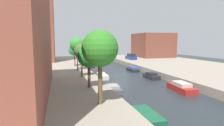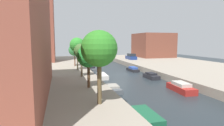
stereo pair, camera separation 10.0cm
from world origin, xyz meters
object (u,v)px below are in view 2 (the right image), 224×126
object	(u,v)px
apartment_tower_far	(31,21)
street_tree_2	(81,51)
moored_boat_right_3	(133,69)
moored_boat_left_2	(102,76)
street_tree_0	(99,49)
moored_boat_right_1	(181,88)
moored_boat_left_3	(91,69)
moored_boat_right_2	(151,76)
parked_car	(131,57)
low_block_right	(153,45)
street_tree_3	(77,45)
street_tree_4	(75,50)
moored_boat_left_0	(146,116)
moored_boat_left_1	(112,89)
street_tree_1	(88,56)

from	to	relation	value
apartment_tower_far	street_tree_2	distance (m)	24.70
street_tree_2	moored_boat_right_3	xyz separation A→B (m)	(10.76, 8.12, -4.05)
moored_boat_left_2	street_tree_0	bearing A→B (deg)	-103.63
moored_boat_left_2	moored_boat_right_1	distance (m)	12.44
moored_boat_left_3	moored_boat_right_2	size ratio (longest dim) A/B	1.35
parked_car	moored_boat_left_3	size ratio (longest dim) A/B	1.08
low_block_right	parked_car	world-z (taller)	low_block_right
moored_boat_left_3	moored_boat_right_1	world-z (taller)	moored_boat_right_1
low_block_right	street_tree_3	size ratio (longest dim) A/B	2.02
street_tree_2	street_tree_4	bearing A→B (deg)	90.00
low_block_right	street_tree_4	bearing A→B (deg)	-147.81
moored_boat_right_3	moored_boat_right_2	bearing A→B (deg)	-89.86
street_tree_0	moored_boat_right_1	world-z (taller)	street_tree_0
street_tree_3	street_tree_4	size ratio (longest dim) A/B	1.26
low_block_right	moored_boat_left_0	xyz separation A→B (m)	(-21.91, -40.39, -4.33)
moored_boat_right_2	moored_boat_left_2	bearing A→B (deg)	159.97
moored_boat_left_0	moored_boat_left_3	distance (m)	24.37
street_tree_3	moored_boat_right_3	size ratio (longest dim) A/B	1.48
apartment_tower_far	moored_boat_right_2	world-z (taller)	apartment_tower_far
moored_boat_left_2	moored_boat_left_0	bearing A→B (deg)	-91.38
low_block_right	moored_boat_right_1	bearing A→B (deg)	-112.98
street_tree_4	moored_boat_left_1	distance (m)	17.04
low_block_right	moored_boat_left_2	world-z (taller)	low_block_right
apartment_tower_far	moored_boat_right_2	distance (m)	30.93
apartment_tower_far	street_tree_0	bearing A→B (deg)	-75.30
parked_car	street_tree_4	bearing A→B (deg)	-147.57
street_tree_0	moored_boat_left_3	world-z (taller)	street_tree_0
street_tree_4	moored_boat_right_3	xyz separation A→B (m)	(10.76, -3.34, -3.74)
apartment_tower_far	street_tree_4	xyz separation A→B (m)	(8.89, -10.78, -6.38)
moored_boat_left_1	moored_boat_right_1	size ratio (longest dim) A/B	0.78
moored_boat_left_1	moored_boat_right_1	bearing A→B (deg)	-16.25
moored_boat_right_3	parked_car	bearing A→B (deg)	69.82
low_block_right	parked_car	size ratio (longest dim) A/B	2.40
moored_boat_left_0	moored_boat_right_3	world-z (taller)	moored_boat_right_3
moored_boat_left_1	moored_boat_right_2	bearing A→B (deg)	35.02
moored_boat_right_3	street_tree_1	bearing A→B (deg)	-126.77
street_tree_0	street_tree_3	world-z (taller)	street_tree_0
moored_boat_left_3	apartment_tower_far	bearing A→B (deg)	137.45
parked_car	moored_boat_left_2	xyz separation A→B (m)	(-12.03, -18.17, -1.34)
moored_boat_left_0	moored_boat_right_3	xyz separation A→B (m)	(7.55, 21.25, 0.11)
street_tree_0	moored_boat_left_2	bearing A→B (deg)	76.37
moored_boat_right_1	moored_boat_right_2	size ratio (longest dim) A/B	1.36
moored_boat_left_3	moored_boat_right_2	bearing A→B (deg)	-54.19
street_tree_1	moored_boat_left_0	bearing A→B (deg)	-64.95
street_tree_4	moored_boat_left_2	size ratio (longest dim) A/B	1.06
apartment_tower_far	moored_boat_left_3	size ratio (longest dim) A/B	4.52
street_tree_0	moored_boat_left_0	bearing A→B (deg)	-24.99
street_tree_0	street_tree_1	world-z (taller)	street_tree_0
street_tree_3	moored_boat_left_1	distance (m)	12.25
low_block_right	moored_boat_left_3	size ratio (longest dim) A/B	2.60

